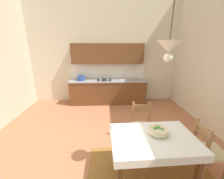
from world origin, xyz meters
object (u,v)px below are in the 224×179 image
object	(u,v)px
kitchen_cabinetry	(108,81)
dining_chair_window_side	(208,150)
pendant_lamp	(169,47)
dining_chair_kitchen_side	(141,125)
fruit_bowl	(158,131)
dining_table	(153,144)

from	to	relation	value
kitchen_cabinetry	dining_chair_window_side	size ratio (longest dim) A/B	3.05
dining_chair_window_side	pendant_lamp	xyz separation A→B (m)	(-0.86, -0.02, 1.63)
dining_chair_window_side	kitchen_cabinetry	bearing A→B (deg)	115.98
kitchen_cabinetry	pendant_lamp	xyz separation A→B (m)	(0.73, -3.29, 1.22)
kitchen_cabinetry	dining_chair_kitchen_side	size ratio (longest dim) A/B	3.05
fruit_bowl	pendant_lamp	size ratio (longest dim) A/B	0.37
fruit_bowl	dining_chair_window_side	bearing A→B (deg)	-3.58
kitchen_cabinetry	dining_table	distance (m)	3.36
dining_chair_window_side	fruit_bowl	world-z (taller)	dining_chair_window_side
dining_chair_kitchen_side	dining_chair_window_side	size ratio (longest dim) A/B	1.00
kitchen_cabinetry	dining_chair_window_side	xyz separation A→B (m)	(1.59, -3.27, -0.41)
kitchen_cabinetry	pendant_lamp	distance (m)	3.58
dining_table	dining_chair_kitchen_side	bearing A→B (deg)	87.56
dining_chair_kitchen_side	fruit_bowl	distance (m)	0.84
kitchen_cabinetry	fruit_bowl	xyz separation A→B (m)	(0.74, -3.21, -0.04)
dining_table	dining_chair_kitchen_side	world-z (taller)	dining_chair_kitchen_side
dining_chair_kitchen_side	fruit_bowl	size ratio (longest dim) A/B	3.10
fruit_bowl	kitchen_cabinetry	bearing A→B (deg)	103.03
dining_chair_kitchen_side	pendant_lamp	bearing A→B (deg)	-86.82
kitchen_cabinetry	dining_table	bearing A→B (deg)	-78.81
dining_chair_kitchen_side	fruit_bowl	bearing A→B (deg)	-85.59
dining_chair_window_side	dining_table	bearing A→B (deg)	-178.59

